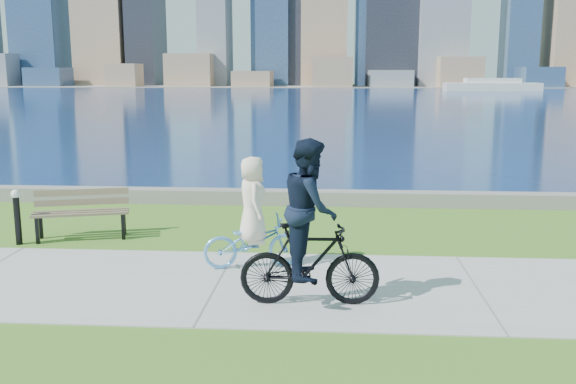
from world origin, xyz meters
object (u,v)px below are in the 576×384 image
at_px(park_bench, 81,209).
at_px(cyclist_man, 310,237).
at_px(cyclist_woman, 253,227).
at_px(bollard_lamp, 17,213).

relative_size(park_bench, cyclist_man, 0.82).
distance_m(park_bench, cyclist_woman, 4.05).
height_order(park_bench, bollard_lamp, bollard_lamp).
height_order(cyclist_woman, cyclist_man, cyclist_man).
distance_m(cyclist_woman, cyclist_man, 2.00).
relative_size(cyclist_woman, cyclist_man, 0.80).
bearing_deg(park_bench, cyclist_woman, -41.46).
bearing_deg(cyclist_man, park_bench, 51.26).
bearing_deg(cyclist_woman, cyclist_man, -163.45).
xyz_separation_m(bollard_lamp, cyclist_woman, (4.68, -1.17, 0.10)).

